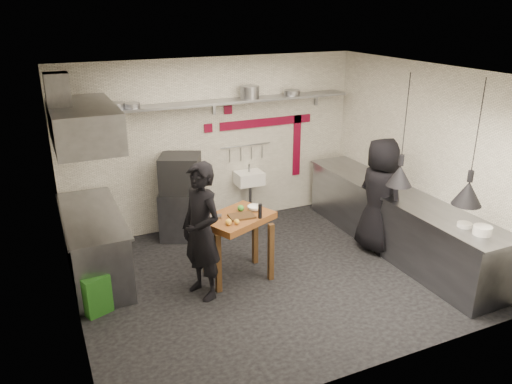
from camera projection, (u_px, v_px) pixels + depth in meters
name	position (u px, v px, depth m)	size (l,w,h in m)	color
floor	(269.00, 277.00, 6.94)	(5.00, 5.00, 0.00)	black
ceiling	(271.00, 72.00, 5.95)	(5.00, 5.00, 0.00)	beige
wall_back	(214.00, 144.00, 8.23)	(5.00, 0.04, 2.80)	white
wall_front	(368.00, 251.00, 4.66)	(5.00, 0.04, 2.80)	white
wall_left	(65.00, 214.00, 5.48)	(0.04, 4.20, 2.80)	white
wall_right	(421.00, 159.00, 7.41)	(0.04, 4.20, 2.80)	white
red_band_horiz	(267.00, 122.00, 8.49)	(1.70, 0.02, 0.14)	maroon
red_band_vert	(297.00, 146.00, 8.89)	(0.14, 0.02, 1.10)	maroon
red_tile_a	(228.00, 110.00, 8.12)	(0.14, 0.02, 0.14)	maroon
red_tile_b	(208.00, 128.00, 8.08)	(0.14, 0.02, 0.14)	maroon
back_shelf	(217.00, 102.00, 7.83)	(4.60, 0.34, 0.04)	slate
shelf_bracket_left	(91.00, 117.00, 7.25)	(0.04, 0.06, 0.24)	slate
shelf_bracket_mid	(214.00, 107.00, 7.99)	(0.04, 0.06, 0.24)	slate
shelf_bracket_right	(316.00, 98.00, 8.72)	(0.04, 0.06, 0.24)	slate
pan_far_left	(115.00, 106.00, 7.20)	(0.29, 0.29, 0.09)	slate
pan_mid_left	(132.00, 105.00, 7.30)	(0.24, 0.24, 0.07)	slate
stock_pot	(250.00, 92.00, 8.00)	(0.30, 0.30, 0.20)	slate
pan_right	(292.00, 93.00, 8.32)	(0.27, 0.27, 0.08)	slate
oven_stand	(183.00, 213.00, 8.05)	(0.69, 0.63, 0.80)	slate
combi_oven	(180.00, 173.00, 7.78)	(0.61, 0.57, 0.58)	black
oven_door	(187.00, 179.00, 7.53)	(0.46, 0.03, 0.46)	maroon
oven_glass	(185.00, 178.00, 7.58)	(0.34, 0.02, 0.34)	black
hand_sink	(249.00, 178.00, 8.51)	(0.46, 0.34, 0.22)	white
sink_tap	(249.00, 168.00, 8.45)	(0.03, 0.03, 0.14)	slate
sink_drain	(250.00, 203.00, 8.63)	(0.06, 0.06, 0.66)	slate
utensil_rail	(246.00, 146.00, 8.44)	(0.02, 0.02, 0.90)	slate
counter_right	(396.00, 222.00, 7.61)	(0.70, 3.80, 0.90)	slate
counter_right_top	(399.00, 193.00, 7.45)	(0.76, 3.90, 0.03)	slate
plate_stack	(482.00, 230.00, 6.07)	(0.22, 0.22, 0.11)	white
small_bowl_right	(465.00, 225.00, 6.29)	(0.18, 0.18, 0.05)	white
counter_left	(95.00, 246.00, 6.84)	(0.70, 1.90, 0.90)	slate
counter_left_top	(91.00, 215.00, 6.68)	(0.76, 2.00, 0.03)	slate
extractor_hood	(84.00, 124.00, 6.26)	(0.78, 1.60, 0.50)	slate
hood_duct	(58.00, 94.00, 6.02)	(0.28, 0.28, 0.50)	slate
green_bin	(94.00, 293.00, 6.10)	(0.32, 0.32, 0.50)	#205B1A
prep_table	(238.00, 246.00, 6.81)	(0.92, 0.64, 0.92)	brown
cutting_board	(242.00, 216.00, 6.60)	(0.33, 0.23, 0.03)	#4A3018
pepper_mill	(260.00, 211.00, 6.54)	(0.05, 0.05, 0.20)	black
lemon_a	(229.00, 222.00, 6.36)	(0.08, 0.08, 0.08)	yellow
lemon_b	(237.00, 222.00, 6.37)	(0.07, 0.07, 0.07)	yellow
veg_ball	(241.00, 208.00, 6.76)	(0.09, 0.09, 0.09)	green
steel_tray	(215.00, 217.00, 6.58)	(0.17, 0.11, 0.03)	slate
bowl	(254.00, 208.00, 6.82)	(0.19, 0.19, 0.06)	white
heat_lamp_near	(404.00, 131.00, 6.21)	(0.33, 0.33, 1.44)	black
heat_lamp_far	(476.00, 144.00, 5.83)	(0.36, 0.36, 1.54)	black
chef_left	(201.00, 232.00, 6.23)	(0.66, 0.43, 1.80)	black
chef_right	(380.00, 196.00, 7.44)	(0.86, 0.56, 1.77)	black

